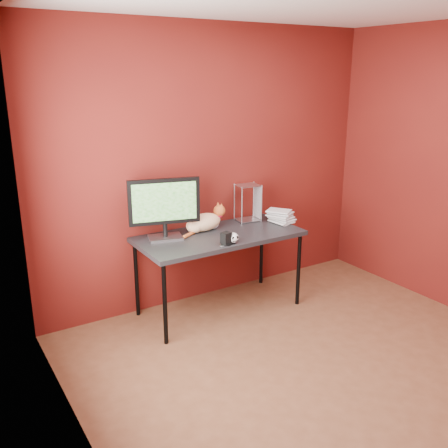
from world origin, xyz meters
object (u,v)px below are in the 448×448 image
speaker (226,239)px  book_stack (277,155)px  cat (204,222)px  skull_mug (233,238)px  desk (219,239)px  monitor (164,206)px

speaker → book_stack: size_ratio=0.08×
speaker → book_stack: (0.73, 0.26, 0.62)m
cat → skull_mug: bearing=-90.1°
desk → speaker: speaker is taller
desk → cat: (-0.06, 0.16, 0.13)m
desk → monitor: size_ratio=2.45×
skull_mug → speaker: bearing=-173.2°
skull_mug → desk: bearing=90.8°
desk → cat: size_ratio=2.96×
cat → skull_mug: 0.44m
monitor → cat: monitor is taller
desk → speaker: size_ratio=13.84×
cat → book_stack: book_stack is taller
speaker → desk: bearing=57.7°
monitor → cat: bearing=18.3°
cat → book_stack: 0.92m
monitor → cat: (0.41, 0.02, -0.22)m
monitor → cat: 0.46m
monitor → skull_mug: bearing=-28.0°
speaker → book_stack: 0.99m
monitor → skull_mug: (0.44, -0.41, -0.25)m
monitor → cat: size_ratio=1.21×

